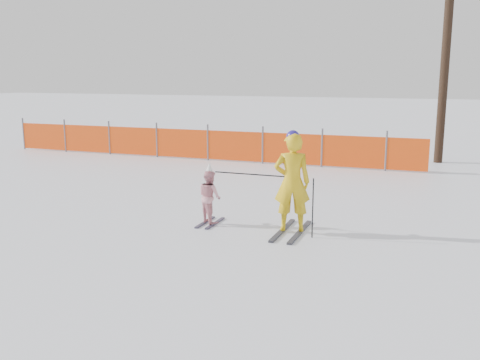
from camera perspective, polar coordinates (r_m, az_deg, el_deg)
name	(u,v)px	position (r m, az deg, el deg)	size (l,w,h in m)	color
ground	(231,239)	(9.84, -1.02, -6.26)	(120.00, 120.00, 0.00)	white
adult	(292,182)	(10.03, 5.57, -0.23)	(0.78, 1.56, 1.95)	black
child	(210,196)	(10.67, -3.25, -1.70)	(0.65, 0.87, 1.25)	black
ski_poles	(276,189)	(10.05, 3.89, -0.92)	(2.03, 0.24, 1.11)	black
safety_fence	(197,144)	(18.77, -4.63, 3.87)	(15.29, 0.06, 1.25)	#595960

